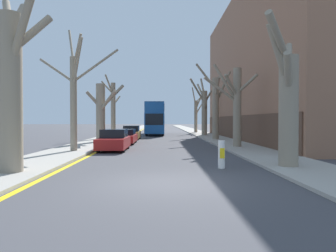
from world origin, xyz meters
The scene contains 19 objects.
ground_plane centered at (0.00, 0.00, 0.00)m, with size 300.00×300.00×0.00m, color #424247.
sidewalk_left centered at (-5.91, 50.00, 0.06)m, with size 3.19×120.00×0.12m, color #A39E93.
sidewalk_right centered at (5.91, 50.00, 0.06)m, with size 3.19×120.00×0.12m, color #A39E93.
building_facade_right centered at (12.50, 21.13, 7.47)m, with size 10.08×30.80×14.96m.
kerb_line_stripe centered at (-4.13, 50.00, 0.00)m, with size 0.24×120.00×0.01m, color yellow.
street_tree_left_0 centered at (-5.57, 1.63, 3.55)m, with size 3.09×3.06×7.14m.
street_tree_left_1 centered at (-5.51, 9.46, 3.70)m, with size 4.97×3.63×8.33m.
street_tree_left_2 centered at (-5.42, 17.55, 2.86)m, with size 3.27×3.31×5.44m.
street_tree_left_3 centered at (-5.48, 24.25, 3.38)m, with size 2.04×2.90×7.06m.
street_tree_right_0 centered at (5.28, 2.79, 2.84)m, with size 2.60×3.86×6.03m.
street_tree_right_1 centered at (5.43, 12.11, 3.21)m, with size 3.79×1.49×6.16m.
street_tree_right_2 centered at (5.51, 20.71, 3.58)m, with size 3.73×2.85×7.88m.
street_tree_right_3 centered at (5.51, 29.11, 3.52)m, with size 3.27×4.01×7.72m.
street_tree_right_4 centered at (5.62, 38.27, 3.27)m, with size 2.52×1.88×7.23m.
double_decker_bus centered at (-0.89, 33.12, 2.50)m, with size 2.53×11.57×4.40m.
parked_car_0 centered at (-3.21, 10.68, 0.68)m, with size 1.83×4.12×1.43m.
parked_car_1 centered at (-3.21, 16.57, 0.61)m, with size 1.90×4.56×1.26m.
parked_car_2 centered at (-3.21, 22.32, 0.69)m, with size 1.77×3.96×1.47m.
traffic_bollard centered at (2.56, 2.98, 0.59)m, with size 0.29×0.30×1.19m.
Camera 1 is at (0.02, -9.61, 2.03)m, focal length 32.00 mm.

